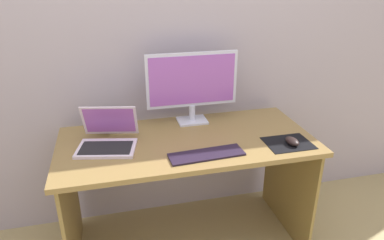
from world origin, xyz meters
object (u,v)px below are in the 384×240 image
object	(u,v)px
monitor	(192,84)
laptop	(108,139)
keyboard_external	(207,154)
mouse	(292,141)
fishbowl	(106,120)

from	to	relation	value
monitor	laptop	world-z (taller)	monitor
keyboard_external	mouse	world-z (taller)	mouse
fishbowl	keyboard_external	distance (m)	0.66
keyboard_external	mouse	size ratio (longest dim) A/B	3.89
keyboard_external	monitor	bearing A→B (deg)	82.55
fishbowl	mouse	bearing A→B (deg)	-23.47
laptop	keyboard_external	size ratio (longest dim) A/B	0.91
mouse	keyboard_external	bearing A→B (deg)	176.60
monitor	mouse	xyz separation A→B (m)	(0.45, -0.43, -0.23)
keyboard_external	laptop	bearing A→B (deg)	151.64
laptop	keyboard_external	distance (m)	0.54
monitor	laptop	xyz separation A→B (m)	(-0.52, -0.21, -0.20)
mouse	fishbowl	bearing A→B (deg)	152.67
fishbowl	keyboard_external	bearing A→B (deg)	-40.96
monitor	keyboard_external	xyz separation A→B (m)	(-0.03, -0.44, -0.24)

